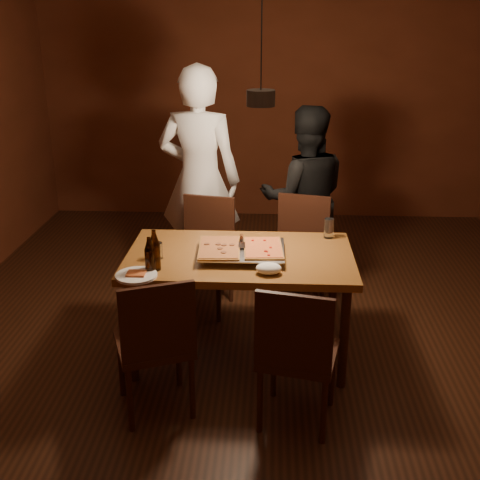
{
  "coord_description": "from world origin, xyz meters",
  "views": [
    {
      "loc": [
        0.08,
        -3.83,
        2.25
      ],
      "look_at": [
        -0.12,
        -0.14,
        0.85
      ],
      "focal_mm": 45.0,
      "sensor_mm": 36.0,
      "label": 1
    }
  ],
  "objects_px": {
    "chair_near_left": "(156,335)",
    "beer_bottle_b": "(155,250)",
    "dining_table": "(240,264)",
    "chair_far_right": "(301,242)",
    "plate_slice": "(136,275)",
    "diner_white": "(200,180)",
    "pendant_lamp": "(261,96)",
    "diner_dark": "(304,198)",
    "chair_far_left": "(206,243)",
    "beer_bottle_a": "(149,255)",
    "chair_near_right": "(296,346)",
    "pizza_tray": "(242,252)"
  },
  "relations": [
    {
      "from": "chair_near_left",
      "to": "beer_bottle_b",
      "type": "height_order",
      "value": "beer_bottle_b"
    },
    {
      "from": "dining_table",
      "to": "chair_far_right",
      "type": "bearing_deg",
      "value": 61.45
    },
    {
      "from": "plate_slice",
      "to": "chair_near_left",
      "type": "bearing_deg",
      "value": -62.79
    },
    {
      "from": "diner_white",
      "to": "plate_slice",
      "type": "bearing_deg",
      "value": 90.35
    },
    {
      "from": "plate_slice",
      "to": "pendant_lamp",
      "type": "height_order",
      "value": "pendant_lamp"
    },
    {
      "from": "dining_table",
      "to": "plate_slice",
      "type": "bearing_deg",
      "value": -146.83
    },
    {
      "from": "diner_white",
      "to": "diner_dark",
      "type": "bearing_deg",
      "value": -167.37
    },
    {
      "from": "chair_far_left",
      "to": "beer_bottle_a",
      "type": "relative_size",
      "value": 2.18
    },
    {
      "from": "chair_near_left",
      "to": "dining_table",
      "type": "bearing_deg",
      "value": 36.98
    },
    {
      "from": "chair_far_left",
      "to": "diner_dark",
      "type": "xyz_separation_m",
      "value": [
        0.79,
        0.47,
        0.24
      ]
    },
    {
      "from": "dining_table",
      "to": "diner_dark",
      "type": "xyz_separation_m",
      "value": [
        0.48,
        1.22,
        0.1
      ]
    },
    {
      "from": "chair_near_right",
      "to": "dining_table",
      "type": "bearing_deg",
      "value": 126.4
    },
    {
      "from": "plate_slice",
      "to": "beer_bottle_a",
      "type": "bearing_deg",
      "value": 46.77
    },
    {
      "from": "chair_far_left",
      "to": "plate_slice",
      "type": "distance_m",
      "value": 1.2
    },
    {
      "from": "plate_slice",
      "to": "diner_dark",
      "type": "xyz_separation_m",
      "value": [
        1.09,
        1.61,
        0.02
      ]
    },
    {
      "from": "pendant_lamp",
      "to": "diner_white",
      "type": "bearing_deg",
      "value": 117.42
    },
    {
      "from": "dining_table",
      "to": "chair_near_left",
      "type": "height_order",
      "value": "chair_near_left"
    },
    {
      "from": "chair_far_right",
      "to": "diner_dark",
      "type": "distance_m",
      "value": 0.47
    },
    {
      "from": "pendant_lamp",
      "to": "plate_slice",
      "type": "bearing_deg",
      "value": -143.74
    },
    {
      "from": "chair_far_left",
      "to": "plate_slice",
      "type": "height_order",
      "value": "chair_far_left"
    },
    {
      "from": "chair_near_right",
      "to": "beer_bottle_a",
      "type": "relative_size",
      "value": 2.2
    },
    {
      "from": "beer_bottle_a",
      "to": "beer_bottle_b",
      "type": "distance_m",
      "value": 0.05
    },
    {
      "from": "dining_table",
      "to": "beer_bottle_b",
      "type": "relative_size",
      "value": 5.76
    },
    {
      "from": "chair_far_left",
      "to": "chair_near_left",
      "type": "relative_size",
      "value": 0.91
    },
    {
      "from": "plate_slice",
      "to": "diner_white",
      "type": "xyz_separation_m",
      "value": [
        0.21,
        1.54,
        0.18
      ]
    },
    {
      "from": "beer_bottle_a",
      "to": "dining_table",
      "type": "bearing_deg",
      "value": 30.93
    },
    {
      "from": "beer_bottle_b",
      "to": "diner_white",
      "type": "xyz_separation_m",
      "value": [
        0.11,
        1.43,
        0.06
      ]
    },
    {
      "from": "beer_bottle_a",
      "to": "pendant_lamp",
      "type": "bearing_deg",
      "value": 34.91
    },
    {
      "from": "chair_far_right",
      "to": "beer_bottle_a",
      "type": "xyz_separation_m",
      "value": [
        -0.98,
        -1.13,
        0.33
      ]
    },
    {
      "from": "plate_slice",
      "to": "diner_dark",
      "type": "distance_m",
      "value": 1.95
    },
    {
      "from": "beer_bottle_a",
      "to": "diner_white",
      "type": "distance_m",
      "value": 1.48
    },
    {
      "from": "chair_far_right",
      "to": "pizza_tray",
      "type": "height_order",
      "value": "chair_far_right"
    },
    {
      "from": "chair_far_left",
      "to": "plate_slice",
      "type": "xyz_separation_m",
      "value": [
        -0.3,
        -1.14,
        0.22
      ]
    },
    {
      "from": "chair_near_left",
      "to": "pizza_tray",
      "type": "distance_m",
      "value": 0.87
    },
    {
      "from": "chair_far_right",
      "to": "beer_bottle_a",
      "type": "height_order",
      "value": "beer_bottle_a"
    },
    {
      "from": "beer_bottle_a",
      "to": "diner_white",
      "type": "relative_size",
      "value": 0.12
    },
    {
      "from": "chair_near_right",
      "to": "diner_white",
      "type": "relative_size",
      "value": 0.27
    },
    {
      "from": "plate_slice",
      "to": "pendant_lamp",
      "type": "relative_size",
      "value": 0.23
    },
    {
      "from": "dining_table",
      "to": "beer_bottle_a",
      "type": "relative_size",
      "value": 6.58
    },
    {
      "from": "dining_table",
      "to": "chair_near_right",
      "type": "height_order",
      "value": "chair_near_right"
    },
    {
      "from": "beer_bottle_a",
      "to": "plate_slice",
      "type": "bearing_deg",
      "value": -133.23
    },
    {
      "from": "chair_near_left",
      "to": "diner_white",
      "type": "xyz_separation_m",
      "value": [
        0.04,
        1.87,
        0.41
      ]
    },
    {
      "from": "pizza_tray",
      "to": "plate_slice",
      "type": "height_order",
      "value": "pizza_tray"
    },
    {
      "from": "chair_near_left",
      "to": "beer_bottle_a",
      "type": "bearing_deg",
      "value": 81.83
    },
    {
      "from": "beer_bottle_b",
      "to": "diner_white",
      "type": "relative_size",
      "value": 0.14
    },
    {
      "from": "chair_far_right",
      "to": "diner_white",
      "type": "relative_size",
      "value": 0.27
    },
    {
      "from": "pendant_lamp",
      "to": "chair_near_left",
      "type": "bearing_deg",
      "value": -123.19
    },
    {
      "from": "pizza_tray",
      "to": "chair_far_right",
      "type": "bearing_deg",
      "value": 65.47
    },
    {
      "from": "diner_white",
      "to": "diner_dark",
      "type": "distance_m",
      "value": 0.9
    },
    {
      "from": "chair_far_left",
      "to": "beer_bottle_b",
      "type": "distance_m",
      "value": 1.1
    }
  ]
}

